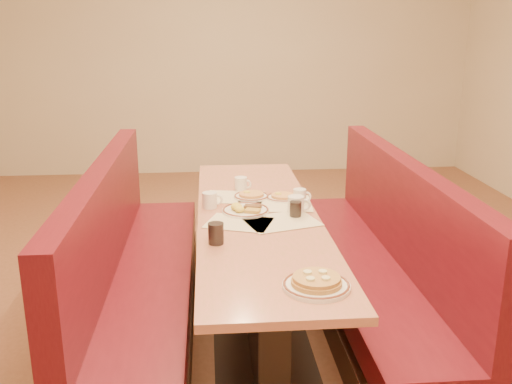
{
  "coord_description": "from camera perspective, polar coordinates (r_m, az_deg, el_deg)",
  "views": [
    {
      "loc": [
        -0.28,
        -3.15,
        1.82
      ],
      "look_at": [
        0.0,
        0.14,
        0.85
      ],
      "focal_mm": 40.0,
      "sensor_mm": 36.0,
      "label": 1
    }
  ],
  "objects": [
    {
      "name": "booth_left",
      "position": [
        3.5,
        -11.99,
        -8.63
      ],
      "size": [
        0.55,
        2.5,
        1.05
      ],
      "color": "#4C3326",
      "rests_on": "ground"
    },
    {
      "name": "coffee_mug_b",
      "position": [
        3.46,
        -4.6,
        -0.78
      ],
      "size": [
        0.13,
        0.09,
        0.09
      ],
      "rotation": [
        0.0,
        0.0,
        0.06
      ],
      "color": "white",
      "rests_on": "diner_table"
    },
    {
      "name": "diner_table",
      "position": [
        3.47,
        0.19,
        -8.19
      ],
      "size": [
        0.7,
        2.5,
        0.75
      ],
      "color": "black",
      "rests_on": "ground"
    },
    {
      "name": "coffee_mug_d",
      "position": [
        3.82,
        -1.48,
        0.86
      ],
      "size": [
        0.11,
        0.08,
        0.09
      ],
      "rotation": [
        0.0,
        0.0,
        -0.41
      ],
      "color": "white",
      "rests_on": "diner_table"
    },
    {
      "name": "placemat_near_right",
      "position": [
        3.22,
        2.55,
        -2.96
      ],
      "size": [
        0.46,
        0.39,
        0.0
      ],
      "primitive_type": "cube",
      "rotation": [
        0.0,
        0.0,
        0.29
      ],
      "color": "beige",
      "rests_on": "diner_table"
    },
    {
      "name": "coffee_mug_c",
      "position": [
        3.56,
        4.44,
        -0.38
      ],
      "size": [
        0.11,
        0.08,
        0.09
      ],
      "rotation": [
        0.0,
        0.0,
        -0.29
      ],
      "color": "white",
      "rests_on": "diner_table"
    },
    {
      "name": "soda_tumbler_near",
      "position": [
        2.9,
        -4.03,
        -4.16
      ],
      "size": [
        0.08,
        0.08,
        0.11
      ],
      "color": "black",
      "rests_on": "diner_table"
    },
    {
      "name": "extra_plate_far",
      "position": [
        3.65,
        -0.48,
        -0.39
      ],
      "size": [
        0.22,
        0.22,
        0.05
      ],
      "rotation": [
        0.0,
        0.0,
        -0.13
      ],
      "color": "white",
      "rests_on": "diner_table"
    },
    {
      "name": "placemat_near_left",
      "position": [
        3.19,
        -1.73,
        -3.09
      ],
      "size": [
        0.42,
        0.36,
        0.0
      ],
      "primitive_type": "cube",
      "rotation": [
        0.0,
        0.0,
        -0.34
      ],
      "color": "beige",
      "rests_on": "diner_table"
    },
    {
      "name": "eggs_plate",
      "position": [
        3.37,
        -1.12,
        -1.8
      ],
      "size": [
        0.28,
        0.28,
        0.06
      ],
      "rotation": [
        0.0,
        0.0,
        -0.35
      ],
      "color": "white",
      "rests_on": "diner_table"
    },
    {
      "name": "coffee_mug_a",
      "position": [
        3.36,
        4.07,
        -1.24
      ],
      "size": [
        0.14,
        0.1,
        0.1
      ],
      "rotation": [
        0.0,
        0.0,
        -0.14
      ],
      "color": "white",
      "rests_on": "diner_table"
    },
    {
      "name": "ground",
      "position": [
        3.64,
        0.19,
        -13.55
      ],
      "size": [
        8.0,
        8.0,
        0.0
      ],
      "primitive_type": "plane",
      "color": "#9E6647",
      "rests_on": "ground"
    },
    {
      "name": "placemat_far_right",
      "position": [
        3.53,
        1.85,
        -1.16
      ],
      "size": [
        0.48,
        0.38,
        0.0
      ],
      "primitive_type": "cube",
      "rotation": [
        0.0,
        0.0,
        -0.08
      ],
      "color": "beige",
      "rests_on": "diner_table"
    },
    {
      "name": "pancake_plate",
      "position": [
        2.44,
        6.05,
        -9.07
      ],
      "size": [
        0.29,
        0.29,
        0.06
      ],
      "rotation": [
        0.0,
        0.0,
        0.35
      ],
      "color": "white",
      "rests_on": "diner_table"
    },
    {
      "name": "booth_right",
      "position": [
        3.61,
        11.96,
        -7.79
      ],
      "size": [
        0.55,
        2.5,
        1.05
      ],
      "color": "#4C3326",
      "rests_on": "ground"
    },
    {
      "name": "soda_tumbler_mid",
      "position": [
        3.29,
        3.97,
        -1.74
      ],
      "size": [
        0.07,
        0.07,
        0.09
      ],
      "color": "black",
      "rests_on": "diner_table"
    },
    {
      "name": "extra_plate_mid",
      "position": [
        3.63,
        2.67,
        -0.51
      ],
      "size": [
        0.21,
        0.21,
        0.04
      ],
      "rotation": [
        0.0,
        0.0,
        -0.07
      ],
      "color": "white",
      "rests_on": "diner_table"
    },
    {
      "name": "placemat_far_left",
      "position": [
        3.67,
        -2.17,
        -0.51
      ],
      "size": [
        0.42,
        0.34,
        0.0
      ],
      "primitive_type": "cube",
      "rotation": [
        0.0,
        0.0,
        -0.18
      ],
      "color": "beige",
      "rests_on": "diner_table"
    },
    {
      "name": "room_envelope",
      "position": [
        3.16,
        0.22,
        18.44
      ],
      "size": [
        6.04,
        8.04,
        2.82
      ],
      "color": "beige",
      "rests_on": "ground"
    }
  ]
}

